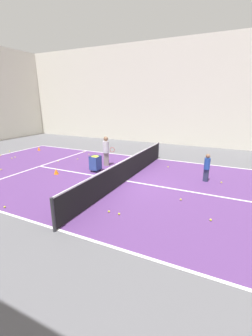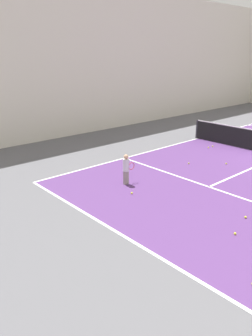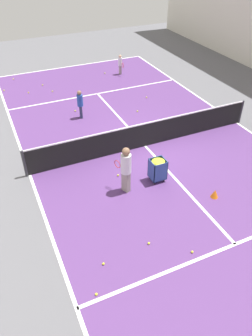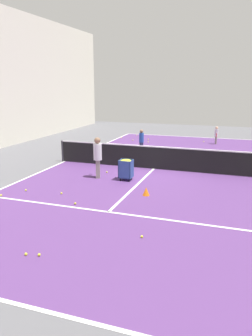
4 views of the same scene
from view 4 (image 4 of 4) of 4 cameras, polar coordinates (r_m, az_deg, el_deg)
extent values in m
plane|color=#5B5B60|center=(15.30, 4.84, -0.17)|extent=(35.29, 35.29, 0.00)
cube|color=#563370|center=(15.30, 4.84, -0.16)|extent=(9.37, 20.41, 0.00)
cube|color=white|center=(25.13, 10.65, 5.39)|extent=(9.37, 0.10, 0.00)
cube|color=white|center=(6.71, -19.09, -21.34)|extent=(9.37, 0.10, 0.00)
cube|color=white|center=(17.02, -10.62, 1.15)|extent=(0.10, 20.41, 0.00)
cube|color=white|center=(20.66, 8.72, 3.55)|extent=(9.37, 0.10, 0.00)
cube|color=white|center=(10.21, -3.07, -7.65)|extent=(9.37, 0.10, 0.00)
cube|color=white|center=(15.30, 4.84, -0.15)|extent=(0.10, 11.23, 0.00)
cylinder|color=#2D2D33|center=(16.96, -11.00, 2.93)|extent=(0.10, 0.10, 1.08)
cube|color=black|center=(15.18, 4.88, 1.75)|extent=(9.47, 0.03, 1.01)
cube|color=white|center=(15.07, 4.92, 3.71)|extent=(9.47, 0.04, 0.05)
cube|color=gray|center=(22.39, 15.38, 4.70)|extent=(0.12, 0.19, 0.52)
cylinder|color=silver|center=(22.32, 15.47, 5.95)|extent=(0.25, 0.25, 0.46)
sphere|color=tan|center=(22.28, 15.52, 6.76)|extent=(0.17, 0.17, 0.17)
torus|color=#B22D2D|center=(22.04, 15.47, 5.54)|extent=(0.04, 0.28, 0.28)
cube|color=gray|center=(13.78, -4.91, -0.14)|extent=(0.25, 0.32, 0.77)
cylinder|color=silver|center=(13.62, -4.97, 2.84)|extent=(0.44, 0.44, 0.69)
sphere|color=#846047|center=(13.53, -5.01, 4.81)|extent=(0.26, 0.26, 0.26)
torus|color=#B22D2D|center=(14.00, -5.07, 2.44)|extent=(0.12, 0.27, 0.28)
cube|color=#2D3351|center=(18.86, 2.68, 3.59)|extent=(0.18, 0.24, 0.60)
cylinder|color=#234799|center=(18.77, 2.70, 5.30)|extent=(0.33, 0.33, 0.54)
sphere|color=#846047|center=(18.71, 2.72, 6.41)|extent=(0.20, 0.20, 0.20)
cube|color=#2D478C|center=(13.46, 0.00, -1.58)|extent=(0.52, 0.48, 0.02)
cube|color=#2D478C|center=(13.58, 0.32, 0.14)|extent=(0.52, 0.02, 0.73)
cube|color=#2D478C|center=(13.16, -0.33, -0.33)|extent=(0.52, 0.02, 0.73)
cube|color=#2D478C|center=(13.29, 1.03, -0.18)|extent=(0.02, 0.48, 0.73)
cube|color=#2D478C|center=(13.45, -1.02, 0.00)|extent=(0.02, 0.48, 0.73)
ellipsoid|color=yellow|center=(13.30, 0.00, 1.17)|extent=(0.48, 0.44, 0.16)
cylinder|color=black|center=(13.58, 0.97, -1.73)|extent=(0.05, 0.05, 0.13)
cylinder|color=black|center=(13.69, -0.49, -1.59)|extent=(0.05, 0.05, 0.13)
cylinder|color=black|center=(13.27, 0.51, -2.11)|extent=(0.05, 0.05, 0.13)
cylinder|color=black|center=(13.39, -0.98, -1.96)|extent=(0.05, 0.05, 0.13)
cone|color=orange|center=(11.64, 3.52, -4.08)|extent=(0.25, 0.25, 0.29)
sphere|color=yellow|center=(8.13, -17.03, -14.14)|extent=(0.07, 0.07, 0.07)
sphere|color=yellow|center=(16.08, 16.65, 0.12)|extent=(0.07, 0.07, 0.07)
sphere|color=yellow|center=(8.03, -14.89, -14.39)|extent=(0.07, 0.07, 0.07)
sphere|color=yellow|center=(10.93, -8.83, -6.12)|extent=(0.07, 0.07, 0.07)
sphere|color=yellow|center=(24.12, -0.80, 5.35)|extent=(0.07, 0.07, 0.07)
sphere|color=yellow|center=(17.34, -4.11, 1.72)|extent=(0.07, 0.07, 0.07)
sphere|color=yellow|center=(14.58, -3.34, -0.72)|extent=(0.07, 0.07, 0.07)
sphere|color=yellow|center=(22.97, 1.22, 4.88)|extent=(0.07, 0.07, 0.07)
sphere|color=yellow|center=(25.24, 1.86, 5.74)|extent=(0.07, 0.07, 0.07)
sphere|color=yellow|center=(18.87, 14.26, 2.34)|extent=(0.07, 0.07, 0.07)
sphere|color=yellow|center=(12.00, -11.18, -4.34)|extent=(0.07, 0.07, 0.07)
sphere|color=yellow|center=(22.94, 13.39, 4.48)|extent=(0.07, 0.07, 0.07)
sphere|color=yellow|center=(22.30, 3.90, 4.56)|extent=(0.07, 0.07, 0.07)
sphere|color=yellow|center=(12.39, -20.93, -4.45)|extent=(0.07, 0.07, 0.07)
sphere|color=yellow|center=(12.66, -17.05, -3.71)|extent=(0.07, 0.07, 0.07)
sphere|color=yellow|center=(8.59, 2.78, -11.85)|extent=(0.07, 0.07, 0.07)
sphere|color=yellow|center=(17.82, 10.32, 1.86)|extent=(0.07, 0.07, 0.07)
sphere|color=yellow|center=(19.60, 3.04, 3.21)|extent=(0.07, 0.07, 0.07)
sphere|color=yellow|center=(23.39, 3.90, 5.03)|extent=(0.07, 0.07, 0.07)
sphere|color=yellow|center=(15.70, 16.60, -0.21)|extent=(0.07, 0.07, 0.07)
camera|label=1|loc=(19.57, 36.07, 11.33)|focal=24.00mm
camera|label=2|loc=(31.22, 0.72, 15.83)|focal=35.00mm
camera|label=3|loc=(10.59, -49.20, 29.06)|focal=35.00mm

